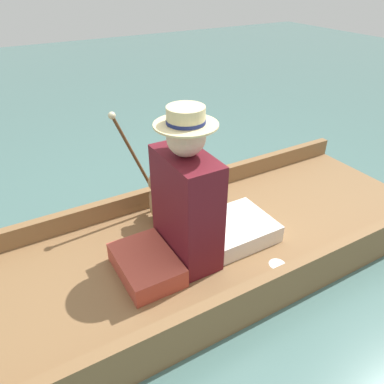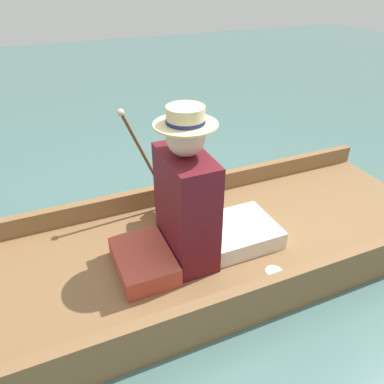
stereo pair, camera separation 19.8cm
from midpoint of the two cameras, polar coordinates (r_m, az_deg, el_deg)
name	(u,v)px [view 1 (the left image)]	position (r m, az deg, el deg)	size (l,w,h in m)	color
ground_plane	(205,257)	(2.40, -0.35, -9.97)	(16.00, 16.00, 0.00)	#476B66
punt_boat	(206,247)	(2.35, -0.35, -8.51)	(1.12, 3.12, 0.27)	brown
seat_cushion	(146,265)	(2.10, -9.74, -10.96)	(0.42, 0.29, 0.11)	#B24738
seated_person	(198,205)	(2.05, -1.89, -2.01)	(0.43, 0.72, 0.89)	white
teddy_bear	(160,198)	(2.40, -7.25, -0.95)	(0.26, 0.15, 0.37)	#9E754C
wine_glass	(277,268)	(2.07, 10.06, -11.42)	(0.09, 0.09, 0.09)	silver
walking_cane	(134,156)	(2.35, -11.19, 5.30)	(0.04, 0.32, 0.75)	brown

